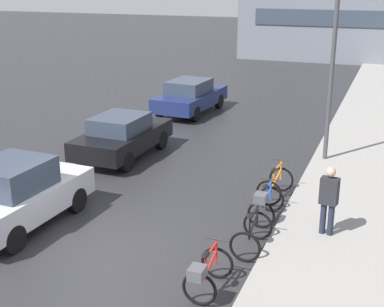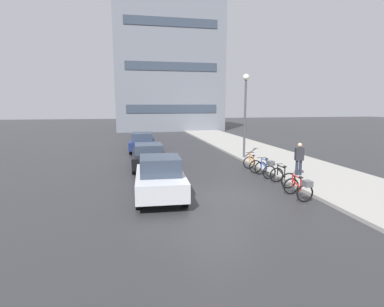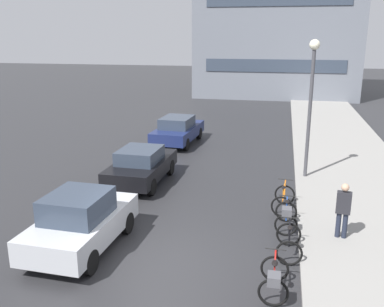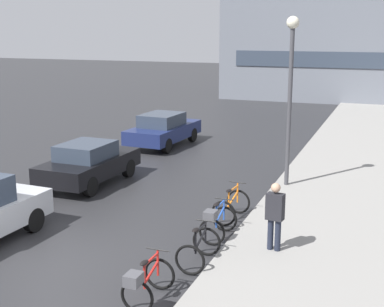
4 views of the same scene
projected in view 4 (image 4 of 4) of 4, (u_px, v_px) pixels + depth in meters
ground_plane at (47, 262)px, 12.22m from camera, size 140.00×140.00×0.00m
sidewalk_kerb at (354, 175)px, 19.21m from camera, size 4.80×60.00×0.14m
bicycle_nearest at (145, 282)px, 10.21m from camera, size 0.69×1.33×0.92m
bicycle_second at (199, 249)px, 11.96m from camera, size 0.70×1.16×0.94m
bicycle_third at (217, 222)px, 13.34m from camera, size 0.69×1.34×0.99m
bicycle_farthest at (231, 206)px, 14.83m from camera, size 0.80×1.23×0.96m
car_black at (89, 163)px, 18.20m from camera, size 1.92×4.07×1.45m
car_navy at (163, 129)px, 24.18m from camera, size 2.12×4.38×1.48m
pedestrian at (275, 215)px, 12.33m from camera, size 0.43×0.30×1.77m
streetlamp at (291, 78)px, 16.95m from camera, size 0.40×0.40×5.58m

